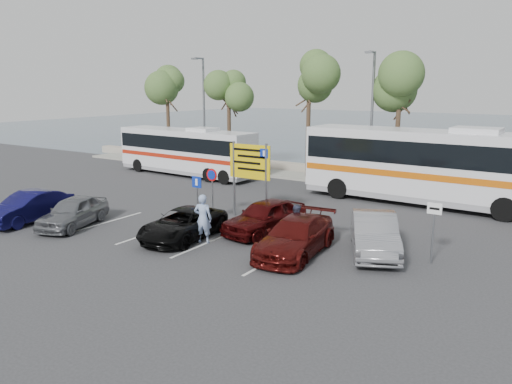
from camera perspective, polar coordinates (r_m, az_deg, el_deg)
The scene contains 25 objects.
ground at distance 21.84m, azimuth -7.57°, elevation -4.41°, with size 120.00×120.00×0.00m, color #303033.
kerb_strip at distance 33.42m, azimuth 8.15°, elevation 1.45°, with size 44.00×2.40×0.15m, color gray.
seawall at distance 35.18m, azimuth 9.53°, elevation 2.30°, with size 48.00×0.80×0.60m, color gray.
sea at distance 77.35m, azimuth 22.75°, elevation 6.55°, with size 140.00×140.00×0.00m, color #3C5660.
tree_far_left at distance 40.73m, azimuth -10.15°, elevation 12.11°, with size 3.20×3.20×7.60m.
tree_left at distance 36.92m, azimuth -3.15°, elevation 11.80°, with size 3.20×3.20×7.20m.
tree_mid at distance 33.52m, azimuth 6.10°, elevation 12.84°, with size 3.20×3.20×8.00m.
tree_right at distance 31.26m, azimuth 16.14°, elevation 11.61°, with size 3.20×3.20×7.40m.
street_lamp_left at distance 37.78m, azimuth -6.05°, elevation 9.62°, with size 0.45×1.15×8.01m.
street_lamp_right at distance 31.32m, azimuth 13.06°, elevation 8.90°, with size 0.45×1.15×8.01m.
direction_sign at distance 23.20m, azimuth -0.71°, elevation 2.83°, with size 2.20×0.12×3.60m.
sign_no_stop at distance 23.63m, azimuth -5.04°, elevation 0.84°, with size 0.60×0.08×2.35m.
sign_parking at distance 22.19m, azimuth -6.74°, elevation -0.21°, with size 0.50×0.07×2.25m.
sign_taxi at distance 18.42m, azimuth 19.62°, elevation -3.53°, with size 0.50×0.07×2.20m.
lane_markings at distance 21.88m, azimuth -11.55°, elevation -4.51°, with size 12.02×4.20×0.01m, color silver, non-canonical shape.
coach_bus_left at distance 35.22m, azimuth -8.02°, elevation 4.46°, with size 11.00×2.97×3.39m.
coach_bus_right at distance 27.42m, azimuth 19.47°, elevation 2.50°, with size 13.44×3.32×4.16m.
car_silver_a at distance 23.57m, azimuth -20.18°, elevation -2.14°, with size 1.59×3.94×1.34m, color slate.
car_blue at distance 25.19m, azimuth -24.51°, elevation -1.56°, with size 1.47×4.21×1.39m, color #100E45.
car_maroon at distance 18.59m, azimuth 4.54°, elevation -5.10°, with size 1.90×4.67×1.35m, color #510F0D.
car_red at distance 21.16m, azimuth 1.04°, elevation -2.82°, with size 1.70×4.22×1.44m, color #3F0909.
suv_black at distance 20.64m, azimuth -8.33°, elevation -3.64°, with size 2.03×4.40×1.22m, color black.
car_silver_b at distance 19.16m, azimuth 13.36°, elevation -4.67°, with size 1.58×4.52×1.49m, color gray.
pedestrian_near at distance 19.90m, azimuth -6.08°, elevation -3.04°, with size 0.72×0.47×1.98m, color #8AA0C9.
pedestrian_far at distance 19.88m, azimuth 4.71°, elevation -3.66°, with size 0.76×0.59×1.56m, color #34384E.
Camera 1 is at (13.68, -15.88, 6.14)m, focal length 35.00 mm.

